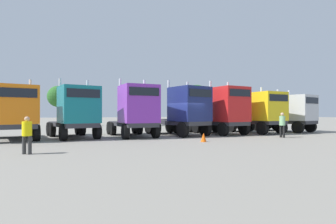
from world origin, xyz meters
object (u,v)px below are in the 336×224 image
at_px(semi_truck_orange, 15,112).
at_px(semi_truck_purple, 136,110).
at_px(semi_truck_silver, 292,113).
at_px(traffic_cone_near, 204,137).
at_px(semi_truck_teal, 76,112).
at_px(semi_truck_navy, 185,110).
at_px(semi_truck_yellow, 261,112).
at_px(visitor_in_hivis, 27,132).
at_px(semi_truck_red, 225,110).
at_px(visitor_with_camera, 282,123).

relative_size(semi_truck_orange, semi_truck_purple, 1.00).
relative_size(semi_truck_silver, traffic_cone_near, 11.09).
bearing_deg(semi_truck_teal, semi_truck_navy, 73.58).
height_order(semi_truck_teal, semi_truck_silver, semi_truck_teal).
xyz_separation_m(semi_truck_teal, semi_truck_purple, (4.11, -0.47, 0.12)).
bearing_deg(semi_truck_yellow, semi_truck_teal, -98.97).
bearing_deg(visitor_in_hivis, semi_truck_purple, -12.25).
bearing_deg(semi_truck_purple, semi_truck_silver, 87.08).
relative_size(semi_truck_red, traffic_cone_near, 11.04).
bearing_deg(semi_truck_purple, semi_truck_yellow, 85.05).
height_order(semi_truck_teal, visitor_with_camera, semi_truck_teal).
bearing_deg(visitor_with_camera, semi_truck_purple, 155.15).
height_order(semi_truck_red, traffic_cone_near, semi_truck_red).
relative_size(semi_truck_purple, semi_truck_red, 0.99).
bearing_deg(semi_truck_red, semi_truck_orange, -100.49).
height_order(semi_truck_red, semi_truck_silver, semi_truck_red).
relative_size(semi_truck_navy, visitor_in_hivis, 3.96).
bearing_deg(semi_truck_yellow, semi_truck_orange, -98.49).
height_order(semi_truck_orange, semi_truck_red, semi_truck_red).
bearing_deg(semi_truck_navy, traffic_cone_near, -23.44).
xyz_separation_m(semi_truck_orange, semi_truck_yellow, (18.89, -0.41, 0.03)).
bearing_deg(visitor_with_camera, visitor_in_hivis, -175.26).
relative_size(semi_truck_red, semi_truck_silver, 1.00).
height_order(semi_truck_purple, visitor_in_hivis, semi_truck_purple).
height_order(semi_truck_teal, semi_truck_navy, semi_truck_navy).
height_order(semi_truck_silver, visitor_with_camera, semi_truck_silver).
relative_size(semi_truck_orange, semi_truck_teal, 0.97).
relative_size(semi_truck_teal, semi_truck_silver, 1.02).
bearing_deg(semi_truck_red, semi_truck_navy, -100.24).
bearing_deg(visitor_with_camera, semi_truck_red, 119.26).
bearing_deg(semi_truck_orange, semi_truck_yellow, 75.37).
xyz_separation_m(semi_truck_orange, traffic_cone_near, (11.05, -4.81, -1.57)).
relative_size(visitor_in_hivis, visitor_with_camera, 0.90).
xyz_separation_m(semi_truck_orange, visitor_in_hivis, (1.60, -6.71, -0.92)).
relative_size(semi_truck_navy, traffic_cone_near, 11.36).
bearing_deg(semi_truck_teal, visitor_in_hivis, -31.02).
relative_size(semi_truck_orange, semi_truck_red, 0.99).
bearing_deg(traffic_cone_near, semi_truck_silver, 22.62).
bearing_deg(visitor_with_camera, traffic_cone_near, -178.61).
xyz_separation_m(semi_truck_orange, semi_truck_navy, (11.73, -0.35, 0.13)).
bearing_deg(semi_truck_red, semi_truck_yellow, 81.44).
height_order(semi_truck_teal, semi_truck_red, semi_truck_red).
bearing_deg(semi_truck_teal, semi_truck_purple, 69.90).
bearing_deg(semi_truck_orange, visitor_with_camera, 63.48).
relative_size(semi_truck_navy, semi_truck_silver, 1.02).
height_order(visitor_in_hivis, traffic_cone_near, visitor_in_hivis).
xyz_separation_m(semi_truck_yellow, semi_truck_silver, (4.01, 0.54, -0.06)).
bearing_deg(semi_truck_silver, semi_truck_yellow, -98.12).
distance_m(semi_truck_navy, semi_truck_red, 3.56).
bearing_deg(semi_truck_yellow, traffic_cone_near, -67.94).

